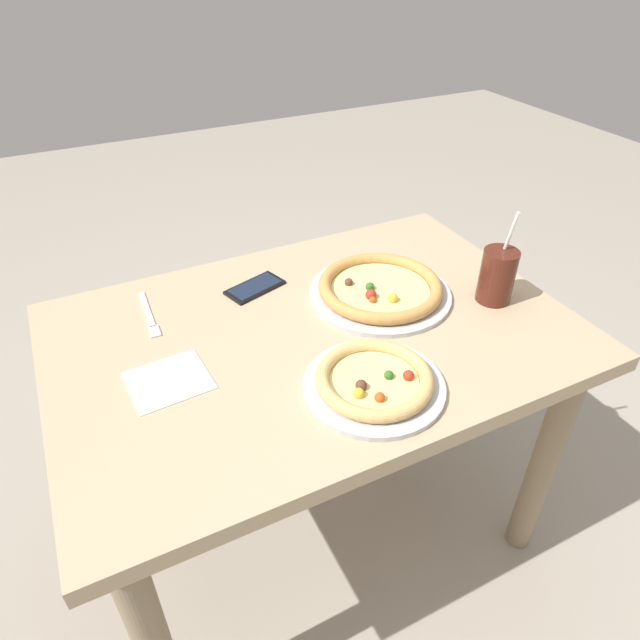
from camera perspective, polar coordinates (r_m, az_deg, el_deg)
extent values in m
plane|color=#9E9384|center=(1.85, -0.38, -19.83)|extent=(8.00, 8.00, 0.00)
cube|color=tan|center=(1.31, -0.50, -1.66)|extent=(1.20, 0.82, 0.04)
cylinder|color=#89765B|center=(1.64, 22.01, -13.31)|extent=(0.07, 0.07, 0.71)
cylinder|color=#89765B|center=(1.73, -21.45, -10.14)|extent=(0.07, 0.07, 0.71)
cylinder|color=#89765B|center=(1.98, 8.96, -0.96)|extent=(0.07, 0.07, 0.71)
cylinder|color=#B7B7BC|center=(1.15, 5.52, -6.73)|extent=(0.29, 0.29, 0.01)
cylinder|color=#E5CC7F|center=(1.14, 5.55, -6.32)|extent=(0.18, 0.18, 0.01)
torus|color=tan|center=(1.14, 5.58, -5.97)|extent=(0.24, 0.24, 0.03)
sphere|color=#BF4C19|center=(1.10, 6.35, -7.82)|extent=(0.02, 0.02, 0.02)
sphere|color=brown|center=(1.11, 4.25, -6.70)|extent=(0.02, 0.02, 0.02)
sphere|color=#2D6623|center=(1.14, 7.07, -5.63)|extent=(0.02, 0.02, 0.02)
sphere|color=maroon|center=(1.15, 9.07, -5.65)|extent=(0.02, 0.02, 0.02)
sphere|color=gold|center=(1.10, 4.00, -7.50)|extent=(0.02, 0.02, 0.02)
cylinder|color=#B7B7BC|center=(1.42, 6.14, 2.71)|extent=(0.36, 0.36, 0.01)
cylinder|color=#E5CC7F|center=(1.42, 6.17, 3.08)|extent=(0.25, 0.25, 0.01)
torus|color=#C68C47|center=(1.41, 6.20, 3.45)|extent=(0.31, 0.31, 0.03)
sphere|color=#2D6623|center=(1.41, 5.14, 3.41)|extent=(0.02, 0.02, 0.02)
sphere|color=gold|center=(1.37, 7.50, 2.23)|extent=(0.02, 0.02, 0.02)
sphere|color=maroon|center=(1.37, 5.25, 2.60)|extent=(0.03, 0.03, 0.03)
sphere|color=#BF4C19|center=(1.36, 5.43, 2.06)|extent=(0.02, 0.02, 0.02)
sphere|color=brown|center=(1.42, 2.96, 3.89)|extent=(0.02, 0.02, 0.02)
cylinder|color=#4C1E14|center=(1.44, 17.69, 4.32)|extent=(0.09, 0.09, 0.14)
cylinder|color=white|center=(1.39, 18.93, 8.34)|extent=(0.01, 0.03, 0.12)
cube|color=white|center=(1.20, -15.23, -6.02)|extent=(0.17, 0.15, 0.00)
cube|color=silver|center=(1.43, -17.33, 1.07)|extent=(0.02, 0.16, 0.00)
cube|color=silver|center=(1.35, -16.60, -1.14)|extent=(0.03, 0.04, 0.00)
cube|color=black|center=(1.45, -6.68, 3.33)|extent=(0.17, 0.12, 0.01)
cube|color=#192338|center=(1.45, -6.70, 3.48)|extent=(0.14, 0.10, 0.00)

